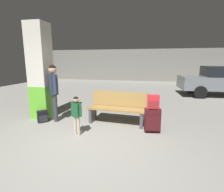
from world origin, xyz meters
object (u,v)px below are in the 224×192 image
at_px(structural_pillar, 41,72).
at_px(parked_car_side, 224,80).
at_px(child, 76,112).
at_px(adult, 54,87).
at_px(bench, 117,108).
at_px(backpack_dark_floor, 43,116).
at_px(backpack_bright, 153,102).
at_px(suitcase, 152,120).

height_order(structural_pillar, parked_car_side, structural_pillar).
height_order(child, adult, adult).
xyz_separation_m(bench, child, (-0.79, -1.00, 0.14)).
xyz_separation_m(bench, backpack_dark_floor, (-2.13, -0.37, -0.28)).
bearing_deg(structural_pillar, backpack_bright, -9.03).
height_order(child, backpack_dark_floor, child).
distance_m(backpack_bright, parked_car_side, 6.56).
relative_size(structural_pillar, child, 3.03).
xyz_separation_m(backpack_bright, parked_car_side, (3.56, 5.51, 0.03)).
bearing_deg(child, parked_car_side, 48.63).
relative_size(child, backpack_dark_floor, 2.77).
bearing_deg(adult, structural_pillar, 156.43).
height_order(adult, parked_car_side, adult).
bearing_deg(backpack_bright, backpack_dark_floor, 178.11).
bearing_deg(bench, adult, -174.47).
xyz_separation_m(structural_pillar, backpack_dark_floor, (0.24, -0.43, -1.25)).
distance_m(backpack_dark_floor, parked_car_side, 8.60).
bearing_deg(suitcase, child, -163.25).
bearing_deg(adult, bench, 5.53).
relative_size(backpack_dark_floor, parked_car_side, 0.08).
bearing_deg(parked_car_side, backpack_dark_floor, -140.91).
bearing_deg(suitcase, structural_pillar, 170.98).
xyz_separation_m(structural_pillar, backpack_bright, (3.34, -0.53, -0.64)).
relative_size(structural_pillar, suitcase, 4.72).
bearing_deg(suitcase, adult, 173.98).
bearing_deg(structural_pillar, suitcase, -9.02).
height_order(suitcase, backpack_dark_floor, suitcase).
height_order(structural_pillar, suitcase, structural_pillar).
bearing_deg(backpack_dark_floor, suitcase, -1.88).
distance_m(bench, backpack_dark_floor, 2.18).
distance_m(bench, child, 1.29).
bearing_deg(child, bench, 51.70).
distance_m(structural_pillar, bench, 2.57).
distance_m(suitcase, child, 1.86).
bearing_deg(parked_car_side, bench, -131.95).
bearing_deg(backpack_bright, suitcase, 39.38).
bearing_deg(child, backpack_bright, 16.74).
height_order(structural_pillar, child, structural_pillar).
distance_m(suitcase, parked_car_side, 6.58).
relative_size(suitcase, adult, 0.37).
xyz_separation_m(structural_pillar, adult, (0.54, -0.23, -0.40)).
height_order(backpack_bright, parked_car_side, parked_car_side).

